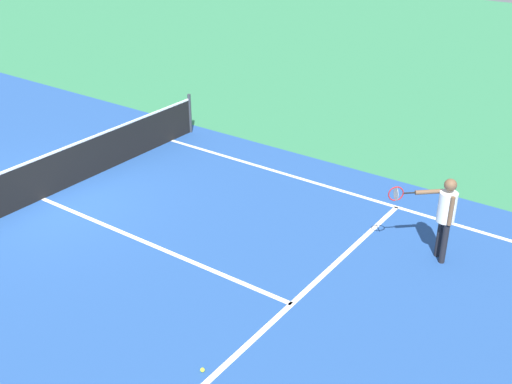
% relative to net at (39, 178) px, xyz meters
% --- Properties ---
extents(ground_plane, '(60.00, 60.00, 0.00)m').
position_rel_net_xyz_m(ground_plane, '(0.00, 0.00, -0.49)').
color(ground_plane, '#337F51').
extents(court_surface_inbounds, '(10.62, 24.40, 0.00)m').
position_rel_net_xyz_m(court_surface_inbounds, '(0.00, 0.00, -0.49)').
color(court_surface_inbounds, '#234C93').
rests_on(court_surface_inbounds, ground_plane).
extents(line_sideline_right, '(0.10, 11.89, 0.01)m').
position_rel_net_xyz_m(line_sideline_right, '(4.11, -5.95, -0.49)').
color(line_sideline_right, white).
rests_on(line_sideline_right, ground_plane).
extents(line_service_near, '(8.22, 0.10, 0.01)m').
position_rel_net_xyz_m(line_service_near, '(0.00, -6.40, -0.49)').
color(line_service_near, white).
rests_on(line_service_near, ground_plane).
extents(line_center_service, '(0.10, 6.40, 0.01)m').
position_rel_net_xyz_m(line_center_service, '(0.00, -3.20, -0.49)').
color(line_center_service, white).
rests_on(line_center_service, ground_plane).
extents(net, '(9.84, 0.09, 1.07)m').
position_rel_net_xyz_m(net, '(0.00, 0.00, 0.00)').
color(net, '#33383D').
rests_on(net, ground_plane).
extents(player_near, '(0.74, 1.04, 1.62)m').
position_rel_net_xyz_m(player_near, '(2.69, -7.84, 0.51)').
color(player_near, black).
rests_on(player_near, ground_plane).
extents(tennis_ball_mid_court, '(0.07, 0.07, 0.07)m').
position_rel_net_xyz_m(tennis_ball_mid_court, '(-2.04, -6.22, -0.46)').
color(tennis_ball_mid_court, '#CCE033').
rests_on(tennis_ball_mid_court, ground_plane).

